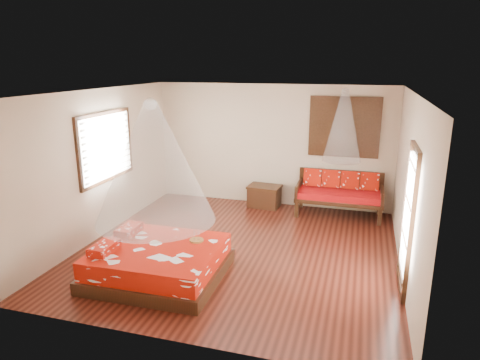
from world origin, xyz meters
name	(u,v)px	position (x,y,z in m)	size (l,w,h in m)	color
room	(239,175)	(0.00, 0.00, 1.40)	(5.54, 5.54, 2.84)	black
bed	(158,262)	(-0.93, -1.32, 0.25)	(1.99, 1.80, 0.63)	black
daybed	(339,192)	(1.60, 2.38, 0.52)	(1.85, 0.82, 0.96)	black
storage_chest	(264,196)	(-0.10, 2.45, 0.26)	(0.78, 0.60, 0.50)	black
shutter_panel	(344,127)	(1.60, 2.72, 1.90)	(1.52, 0.06, 1.32)	black
window_left	(106,147)	(-2.71, 0.20, 1.70)	(0.10, 1.74, 1.34)	black
glazed_door	(408,220)	(2.72, -0.60, 1.07)	(0.08, 1.02, 2.16)	black
wine_tray	(196,238)	(-0.43, -0.93, 0.55)	(0.23, 0.23, 0.19)	brown
mosquito_net_main	(153,162)	(-0.92, -1.31, 1.85)	(1.80, 1.80, 1.80)	white
mosquito_net_daybed	(343,125)	(1.60, 2.25, 2.00)	(0.80, 0.80, 1.50)	white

